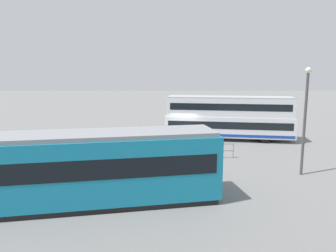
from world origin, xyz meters
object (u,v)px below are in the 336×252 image
at_px(info_sign, 139,138).
at_px(tram_yellow, 51,169).
at_px(double_decker_bus, 229,118).
at_px(pedestrian_crossing, 180,164).
at_px(pedestrian_near_railing, 118,142).
at_px(street_lamp, 305,113).

bearing_deg(info_sign, tram_yellow, 64.88).
distance_m(double_decker_bus, pedestrian_crossing, 12.63).
relative_size(double_decker_bus, pedestrian_near_railing, 6.86).
distance_m(double_decker_bus, street_lamp, 10.65).
relative_size(pedestrian_near_railing, info_sign, 0.67).
height_order(double_decker_bus, pedestrian_near_railing, double_decker_bus).
distance_m(pedestrian_near_railing, pedestrian_crossing, 7.63).
bearing_deg(info_sign, pedestrian_crossing, 124.12).
distance_m(tram_yellow, pedestrian_near_railing, 9.60).
distance_m(pedestrian_near_railing, info_sign, 3.03).
bearing_deg(street_lamp, pedestrian_near_railing, -21.87).
relative_size(double_decker_bus, street_lamp, 1.82).
xyz_separation_m(tram_yellow, street_lamp, (-13.37, -4.68, 2.01)).
bearing_deg(info_sign, double_decker_bus, -134.03).
height_order(info_sign, street_lamp, street_lamp).
height_order(pedestrian_near_railing, street_lamp, street_lamp).
distance_m(double_decker_bus, pedestrian_near_railing, 10.82).
bearing_deg(info_sign, pedestrian_near_railing, -51.49).
bearing_deg(pedestrian_near_railing, street_lamp, 158.13).
distance_m(double_decker_bus, tram_yellow, 18.40).
bearing_deg(pedestrian_near_railing, pedestrian_crossing, 125.81).
xyz_separation_m(double_decker_bus, info_sign, (7.48, 7.73, -0.28)).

